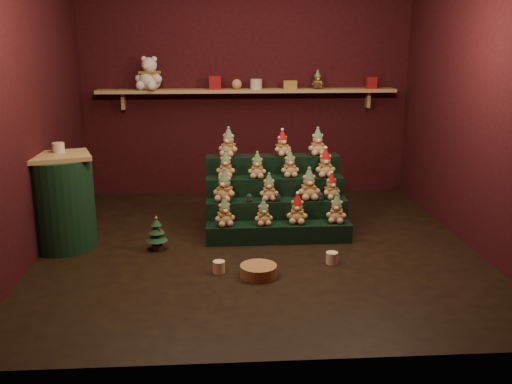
{
  "coord_description": "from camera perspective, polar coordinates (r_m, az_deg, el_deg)",
  "views": [
    {
      "loc": [
        -0.36,
        -5.08,
        1.9
      ],
      "look_at": [
        -0.01,
        0.25,
        0.47
      ],
      "focal_mm": 40.0,
      "sensor_mm": 36.0,
      "label": 1
    }
  ],
  "objects": [
    {
      "name": "brown_bear",
      "position": [
        7.04,
        6.17,
        11.09
      ],
      "size": [
        0.16,
        0.15,
        0.22
      ],
      "primitive_type": null,
      "rotation": [
        0.0,
        0.0,
        0.07
      ],
      "color": "#4B3019",
      "rests_on": "back_shelf"
    },
    {
      "name": "table_ornament",
      "position": [
        5.58,
        -19.16,
        4.23
      ],
      "size": [
        0.11,
        0.11,
        0.09
      ],
      "primitive_type": "cylinder",
      "color": "beige",
      "rests_on": "side_table"
    },
    {
      "name": "riser_tier_midfront",
      "position": [
        5.72,
        2.07,
        -2.51
      ],
      "size": [
        1.4,
        0.22,
        0.36
      ],
      "primitive_type": "cube",
      "color": "black",
      "rests_on": "ground"
    },
    {
      "name": "snow_globe_c",
      "position": [
        5.66,
        6.47,
        -0.45
      ],
      "size": [
        0.06,
        0.06,
        0.08
      ],
      "color": "black",
      "rests_on": "riser_tier_midfront"
    },
    {
      "name": "teddy_5",
      "position": [
        5.63,
        1.3,
        0.5
      ],
      "size": [
        0.19,
        0.17,
        0.26
      ],
      "primitive_type": null,
      "rotation": [
        0.0,
        0.0,
        0.0
      ],
      "color": "tan",
      "rests_on": "riser_tier_midfront"
    },
    {
      "name": "right_wall",
      "position": [
        5.65,
        21.76,
        8.88
      ],
      "size": [
        0.1,
        4.0,
        2.8
      ],
      "primitive_type": "cube",
      "color": "black",
      "rests_on": "ground"
    },
    {
      "name": "mug_right",
      "position": [
        5.06,
        7.6,
        -6.55
      ],
      "size": [
        0.11,
        0.11,
        0.11
      ],
      "primitive_type": "cylinder",
      "color": "beige",
      "rests_on": "ground"
    },
    {
      "name": "teddy_10",
      "position": [
        5.83,
        3.4,
        2.82
      ],
      "size": [
        0.21,
        0.19,
        0.26
      ],
      "primitive_type": null,
      "rotation": [
        0.0,
        0.0,
        0.11
      ],
      "color": "tan",
      "rests_on": "riser_tier_midback"
    },
    {
      "name": "front_wall",
      "position": [
        3.09,
        2.98,
        5.65
      ],
      "size": [
        4.0,
        0.1,
        2.8
      ],
      "primitive_type": "cube",
      "color": "black",
      "rests_on": "ground"
    },
    {
      "name": "teddy_7",
      "position": [
        5.72,
        7.53,
        0.6
      ],
      "size": [
        0.23,
        0.22,
        0.26
      ],
      "primitive_type": null,
      "rotation": [
        0.0,
        0.0,
        0.39
      ],
      "color": "tan",
      "rests_on": "riser_tier_midfront"
    },
    {
      "name": "teddy_6",
      "position": [
        5.66,
        5.31,
        0.8
      ],
      "size": [
        0.24,
        0.22,
        0.31
      ],
      "primitive_type": null,
      "rotation": [
        0.0,
        0.0,
        0.08
      ],
      "color": "tan",
      "rests_on": "riser_tier_midfront"
    },
    {
      "name": "snow_globe_a",
      "position": [
        5.58,
        -0.67,
        -0.58
      ],
      "size": [
        0.06,
        0.06,
        0.08
      ],
      "color": "black",
      "rests_on": "riser_tier_midfront"
    },
    {
      "name": "teddy_3",
      "position": [
        5.57,
        8.07,
        -1.65
      ],
      "size": [
        0.24,
        0.23,
        0.28
      ],
      "primitive_type": null,
      "rotation": [
        0.0,
        0.0,
        -0.28
      ],
      "color": "tan",
      "rests_on": "riser_tier_front"
    },
    {
      "name": "teddy_12",
      "position": [
        5.95,
        -2.76,
        5.0
      ],
      "size": [
        0.27,
        0.26,
        0.29
      ],
      "primitive_type": null,
      "rotation": [
        0.0,
        0.0,
        -0.43
      ],
      "color": "tan",
      "rests_on": "riser_tier_back"
    },
    {
      "name": "teddy_13",
      "position": [
        5.99,
        2.64,
        4.91
      ],
      "size": [
        0.24,
        0.23,
        0.26
      ],
      "primitive_type": null,
      "rotation": [
        0.0,
        0.0,
        0.41
      ],
      "color": "tan",
      "rests_on": "riser_tier_back"
    },
    {
      "name": "teddy_9",
      "position": [
        5.77,
        0.12,
        2.69
      ],
      "size": [
        0.2,
        0.19,
        0.26
      ],
      "primitive_type": null,
      "rotation": [
        0.0,
        0.0,
        -0.13
      ],
      "color": "tan",
      "rests_on": "riser_tier_midback"
    },
    {
      "name": "gift_tin_red_a",
      "position": [
        6.95,
        -4.12,
        10.86
      ],
      "size": [
        0.14,
        0.14,
        0.16
      ],
      "primitive_type": "cube",
      "color": "maroon",
      "rests_on": "back_shelf"
    },
    {
      "name": "snow_globe_b",
      "position": [
        5.6,
        2.13,
        -0.52
      ],
      "size": [
        0.06,
        0.06,
        0.09
      ],
      "color": "black",
      "rests_on": "riser_tier_midfront"
    },
    {
      "name": "gift_tin_red_b",
      "position": [
        7.2,
        11.44,
        10.67
      ],
      "size": [
        0.12,
        0.12,
        0.14
      ],
      "primitive_type": "cube",
      "color": "maroon",
      "rests_on": "back_shelf"
    },
    {
      "name": "teddy_2",
      "position": [
        5.51,
        4.16,
        -1.68
      ],
      "size": [
        0.23,
        0.22,
        0.29
      ],
      "primitive_type": null,
      "rotation": [
        0.0,
        0.0,
        -0.18
      ],
      "color": "tan",
      "rests_on": "riser_tier_front"
    },
    {
      "name": "mini_christmas_tree",
      "position": [
        5.38,
        -9.9,
        -4.06
      ],
      "size": [
        0.2,
        0.2,
        0.34
      ],
      "rotation": [
        0.0,
        0.0,
        0.35
      ],
      "color": "#412D17",
      "rests_on": "ground"
    },
    {
      "name": "scarf_gift_box",
      "position": [
        7.01,
        3.43,
        10.65
      ],
      "size": [
        0.16,
        0.1,
        0.1
      ],
      "primitive_type": "cube",
      "color": "orange",
      "rests_on": "back_shelf"
    },
    {
      "name": "teddy_4",
      "position": [
        5.59,
        -3.16,
        0.65
      ],
      "size": [
        0.28,
        0.27,
        0.31
      ],
      "primitive_type": null,
      "rotation": [
        0.0,
        0.0,
        -0.4
      ],
      "color": "tan",
      "rests_on": "riser_tier_midfront"
    },
    {
      "name": "teddy_0",
      "position": [
        5.43,
        -3.18,
        -1.97
      ],
      "size": [
        0.23,
        0.22,
        0.28
      ],
      "primitive_type": null,
      "rotation": [
        0.0,
        0.0,
        0.25
      ],
      "color": "tan",
      "rests_on": "riser_tier_front"
    },
    {
      "name": "left_wall",
      "position": [
        5.38,
        -22.36,
        8.56
      ],
      "size": [
        0.1,
        4.0,
        2.8
      ],
      "primitive_type": "cube",
      "color": "black",
      "rests_on": "ground"
    },
    {
      "name": "shelf_plush_ball",
      "position": [
        6.95,
        -1.94,
        10.72
      ],
      "size": [
        0.12,
        0.12,
        0.12
      ],
      "primitive_type": "sphere",
      "color": "tan",
      "rests_on": "back_shelf"
    },
    {
      "name": "riser_tier_midback",
      "position": [
        5.9,
        1.86,
        -1.03
      ],
      "size": [
        1.4,
        0.22,
        0.54
      ],
      "primitive_type": "cube",
      "color": "black",
      "rests_on": "ground"
    },
    {
      "name": "teddy_11",
      "position": [
        5.86,
        6.95,
        2.92
      ],
      "size": [
        0.21,
        0.19,
        0.29
      ],
      "primitive_type": null,
      "rotation": [
        0.0,
        0.0,
        0.02
      ],
      "color": "tan",
      "rests_on": "riser_tier_midback"
    },
    {
      "name": "gift_tin_cream",
      "position": [
        6.97,
        0.02,
        10.74
      ],
      "size": [
        0.14,
        0.14,
        0.12
      ],
      "primitive_type": "cylinder",
      "color": "beige",
      "rests_on": "back_shelf"
    },
    {
      "name": "teddy_8",
      "position": [
        5.79,
        -3.05,
        2.79
      ],
      "size": [
        0.21,
        0.2,
        0.27
      ],
      "primitive_type": null,
      "rotation": [
        0.0,
        0.0,
        -0.12
      ],
      "color": "tan",
      "rests_on": "riser_tier_midback"
    },
    {
      "name": "side_table",
      "position": [
        5.6,
        -18.98,
        -0.95
      ],
      "size": [
        0.7,
        0.64,
        0.89
      ],
      "rotation": [
        0.0,
        0.0,
        0.32
      ],
      "color": "tan",
      "rests_on": "ground"
    },
    {
      "name": "white_bear",
      "position": [
        6.97,
        -10.61,
        12.02
      ],
      "size": [
        0.45,
        0.43,
        0.49
      ],
      "primitive_type": null,
      "rotation": [
        0.0,
        0.0,
        -0.41
      ],
      "color": "white",
      "rests_on": "back_shelf"
    },
    {
      "name": "teddy_1",
      "position": [
        5.45,
        0.74,
        -2.03
      ],
      "size": [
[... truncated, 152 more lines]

